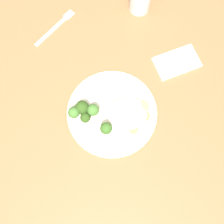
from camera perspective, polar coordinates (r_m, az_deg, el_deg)
ground at (r=1.58m, az=-0.71°, el=-7.33°), size 6.00×6.00×0.00m
wooden_dining_table at (r=0.93m, az=-1.19°, el=-1.37°), size 1.40×1.00×0.74m
dinner_plate at (r=0.84m, az=0.00°, el=-0.21°), size 0.29×0.29×0.02m
noodle_bed at (r=0.83m, az=3.33°, el=-0.33°), size 0.13×0.11×0.03m
seared_scallop_half_hidden at (r=0.82m, az=2.08°, el=-1.13°), size 0.03×0.03×0.01m
seared_scallop_left_edge at (r=0.82m, az=4.70°, el=-3.93°), size 0.03×0.03×0.01m
seared_scallop_rear_pale at (r=0.83m, az=3.31°, el=-0.36°), size 0.03×0.03×0.02m
seared_scallop_tiny_bay at (r=0.83m, az=7.26°, el=-0.91°), size 0.03×0.03×0.01m
seared_scallop_on_noodles at (r=0.84m, az=5.56°, el=2.08°), size 0.02×0.02×0.01m
seared_scallop_large_seared at (r=0.83m, az=4.71°, el=-1.46°), size 0.03×0.03×0.01m
seared_scallop_center_golden at (r=0.84m, az=7.01°, el=1.17°), size 0.04×0.04×0.02m
broccoli_floret_small_sprig at (r=0.81m, az=-8.32°, el=0.02°), size 0.04×0.04×0.06m
broccoli_floret_center_pile at (r=0.81m, az=-4.08°, el=0.17°), size 0.04×0.04×0.06m
broccoli_floret_front_edge at (r=0.79m, az=-1.29°, el=-3.60°), size 0.04×0.04×0.05m
broccoli_floret_split_head at (r=0.81m, az=-6.52°, el=0.97°), size 0.04×0.04×0.06m
broccoli_floret_right_tilted at (r=0.81m, az=-5.82°, el=-1.28°), size 0.03×0.03×0.04m
onion_sliver_short_strip at (r=0.84m, az=-5.17°, el=-0.64°), size 0.05×0.01×0.00m
onion_sliver_curled_piece at (r=0.83m, az=-2.91°, el=-0.32°), size 0.05×0.04×0.00m
dinner_fork at (r=1.00m, az=-12.12°, el=17.64°), size 0.15×0.13×0.00m
folded_napkin at (r=0.94m, az=13.92°, el=10.46°), size 0.17×0.12×0.01m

